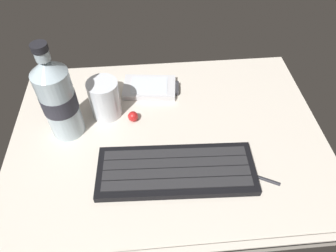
% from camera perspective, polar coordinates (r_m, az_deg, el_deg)
% --- Properties ---
extents(ground_plane, '(0.64, 0.48, 0.03)m').
position_cam_1_polar(ground_plane, '(0.64, 0.02, -2.51)').
color(ground_plane, beige).
extents(keyboard, '(0.29, 0.12, 0.02)m').
position_cam_1_polar(keyboard, '(0.57, 1.52, -8.17)').
color(keyboard, black).
rests_on(keyboard, ground_plane).
extents(handheld_device, '(0.13, 0.09, 0.02)m').
position_cam_1_polar(handheld_device, '(0.73, -3.31, 7.12)').
color(handheld_device, silver).
rests_on(handheld_device, ground_plane).
extents(juice_cup, '(0.06, 0.06, 0.09)m').
position_cam_1_polar(juice_cup, '(0.66, -11.57, 4.75)').
color(juice_cup, silver).
rests_on(juice_cup, ground_plane).
extents(water_bottle, '(0.07, 0.07, 0.21)m').
position_cam_1_polar(water_bottle, '(0.61, -19.66, 4.86)').
color(water_bottle, silver).
rests_on(water_bottle, ground_plane).
extents(trackball_mouse, '(0.02, 0.02, 0.02)m').
position_cam_1_polar(trackball_mouse, '(0.66, -6.48, 1.77)').
color(trackball_mouse, red).
rests_on(trackball_mouse, ground_plane).
extents(stylus_pen, '(0.09, 0.05, 0.01)m').
position_cam_1_polar(stylus_pen, '(0.60, 15.69, -8.69)').
color(stylus_pen, '#26262B').
rests_on(stylus_pen, ground_plane).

